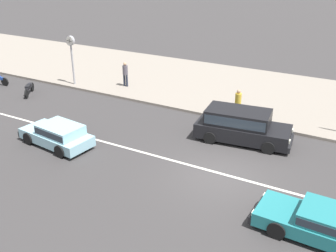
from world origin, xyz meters
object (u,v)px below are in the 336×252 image
object	(u,v)px
sedan_teal_4	(327,225)
hatchback_pale_blue_1	(58,134)
minivan_black_5	(241,124)
motorcycle_1	(29,88)
pedestrian_near_clock	(125,72)
street_clock	(71,49)
pedestrian_mid_kerb	(238,101)

from	to	relation	value
sedan_teal_4	hatchback_pale_blue_1	bearing A→B (deg)	176.35
minivan_black_5	motorcycle_1	bearing A→B (deg)	-179.14
pedestrian_near_clock	motorcycle_1	bearing A→B (deg)	-139.56
motorcycle_1	street_clock	bearing A→B (deg)	61.76
street_clock	pedestrian_near_clock	distance (m)	3.84
hatchback_pale_blue_1	sedan_teal_4	distance (m)	12.17
street_clock	pedestrian_mid_kerb	distance (m)	11.71
sedan_teal_4	minivan_black_5	xyz separation A→B (m)	(-4.81, 5.46, 0.31)
sedan_teal_4	street_clock	xyz separation A→B (m)	(-17.42, 7.91, 2.05)
motorcycle_1	pedestrian_near_clock	bearing A→B (deg)	40.44
minivan_black_5	pedestrian_near_clock	xyz separation A→B (m)	(-9.34, 3.79, 0.26)
motorcycle_1	sedan_teal_4	bearing A→B (deg)	-15.57
minivan_black_5	pedestrian_mid_kerb	world-z (taller)	pedestrian_mid_kerb
sedan_teal_4	pedestrian_near_clock	xyz separation A→B (m)	(-14.15, 9.26, 0.57)
hatchback_pale_blue_1	motorcycle_1	world-z (taller)	hatchback_pale_blue_1
hatchback_pale_blue_1	motorcycle_1	size ratio (longest dim) A/B	2.29
hatchback_pale_blue_1	pedestrian_near_clock	size ratio (longest dim) A/B	2.38
sedan_teal_4	motorcycle_1	size ratio (longest dim) A/B	2.74
motorcycle_1	pedestrian_mid_kerb	world-z (taller)	pedestrian_mid_kerb
minivan_black_5	pedestrian_near_clock	bearing A→B (deg)	157.89
sedan_teal_4	pedestrian_near_clock	world-z (taller)	pedestrian_near_clock
sedan_teal_4	pedestrian_near_clock	size ratio (longest dim) A/B	2.84
motorcycle_1	street_clock	size ratio (longest dim) A/B	0.52
sedan_teal_4	motorcycle_1	distance (m)	19.57
minivan_black_5	motorcycle_1	distance (m)	14.05
hatchback_pale_blue_1	street_clock	distance (m)	9.10
sedan_teal_4	street_clock	distance (m)	19.24
hatchback_pale_blue_1	street_clock	xyz separation A→B (m)	(-5.28, 7.13, 1.99)
hatchback_pale_blue_1	minivan_black_5	xyz separation A→B (m)	(7.33, 4.69, 0.26)
minivan_black_5	motorcycle_1	xyz separation A→B (m)	(-14.04, -0.21, -0.42)
street_clock	pedestrian_mid_kerb	bearing A→B (deg)	-0.43
motorcycle_1	pedestrian_mid_kerb	bearing A→B (deg)	11.15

